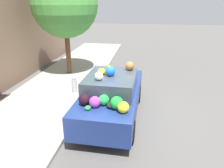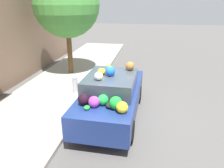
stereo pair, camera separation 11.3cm
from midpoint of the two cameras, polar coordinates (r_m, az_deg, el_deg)
ground_plane at (r=7.34m, az=0.67°, el=-8.39°), size 60.00×60.00×0.00m
sidewalk_curb at (r=8.13m, az=-18.58°, el=-5.99°), size 24.00×3.20×0.12m
street_tree at (r=10.91m, az=-11.49°, el=19.66°), size 3.06×3.06×4.83m
fire_hydrant at (r=8.83m, az=-9.25°, el=-0.06°), size 0.20×0.20×0.70m
art_car at (r=6.94m, az=0.43°, el=-2.89°), size 4.13×1.78×1.79m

